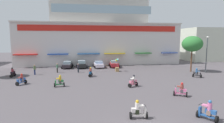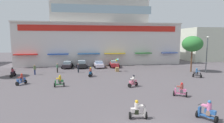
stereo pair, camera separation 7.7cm
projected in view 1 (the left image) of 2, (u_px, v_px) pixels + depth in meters
name	position (u px, v px, depth m)	size (l,w,h in m)	color
ground_plane	(114.00, 84.00, 23.76)	(128.00, 128.00, 0.00)	#544D51
colonial_building	(99.00, 29.00, 44.52)	(37.94, 14.45, 20.43)	silver
flank_building_right	(199.00, 44.00, 52.23)	(10.23, 11.91, 9.08)	beige
plaza_tree_1	(192.00, 44.00, 32.38)	(3.67, 3.58, 6.58)	brown
parked_car_0	(67.00, 65.00, 37.12)	(2.43, 3.96, 1.42)	#2D262B
parked_car_1	(82.00, 64.00, 37.28)	(2.44, 3.94, 1.57)	black
parked_car_2	(99.00, 64.00, 37.78)	(2.54, 4.18, 1.38)	white
parked_car_3	(114.00, 64.00, 38.40)	(2.39, 4.19, 1.46)	#B8252C
scooter_rider_0	(13.00, 73.00, 28.32)	(0.57, 1.35, 1.55)	black
scooter_rider_1	(197.00, 74.00, 28.01)	(1.29, 1.30, 1.48)	black
scooter_rider_2	(59.00, 82.00, 22.45)	(1.35, 0.68, 1.52)	black
scooter_rider_3	(21.00, 80.00, 23.52)	(1.18, 1.52, 1.48)	black
scooter_rider_4	(208.00, 112.00, 13.14)	(1.21, 1.52, 1.57)	black
scooter_rider_5	(133.00, 82.00, 22.50)	(1.43, 1.19, 1.52)	black
scooter_rider_6	(138.00, 111.00, 13.39)	(1.40, 0.68, 1.47)	black
scooter_rider_7	(91.00, 73.00, 28.70)	(0.75, 1.51, 1.52)	black
scooter_rider_8	(181.00, 91.00, 18.67)	(1.45, 1.18, 1.51)	black
pedestrian_0	(35.00, 69.00, 30.01)	(0.50, 0.50, 1.73)	navy
pedestrian_1	(78.00, 67.00, 32.15)	(0.52, 0.52, 1.63)	black
pedestrian_2	(57.00, 67.00, 32.01)	(0.47, 0.47, 1.68)	#282722
streetlamp_near	(207.00, 52.00, 31.63)	(0.40, 0.40, 6.50)	#474C51
balloon_vendor_cart	(117.00, 65.00, 33.19)	(0.74, 0.93, 2.41)	#9C7849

